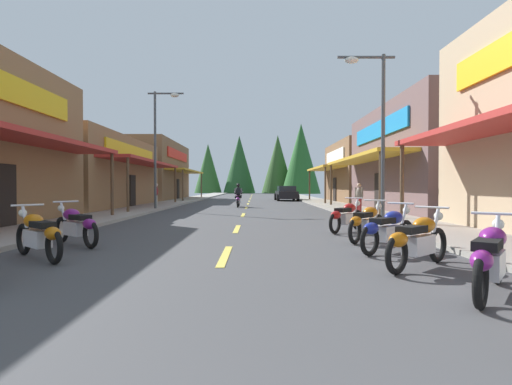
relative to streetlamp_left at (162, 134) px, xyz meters
name	(u,v)px	position (x,y,z in m)	size (l,w,h in m)	color
ground	(250,205)	(4.84, 7.64, -4.38)	(9.44, 92.16, 0.10)	#424244
sidewalk_left	(170,204)	(-1.20, 7.64, -4.27)	(2.63, 92.16, 0.12)	#9E9991
sidewalk_right	(329,204)	(10.87, 7.64, -4.27)	(2.63, 92.16, 0.12)	gray
centerline_dashes	(250,204)	(4.84, 8.81, -4.33)	(0.16, 64.58, 0.01)	#E0C64C
storefront_left_middle	(71,172)	(-6.59, 2.93, -2.07)	(10.06, 13.46, 4.52)	olive
storefront_left_far	(147,171)	(-5.87, 18.02, -1.43)	(8.59, 13.70, 5.80)	brown
storefront_right_middle	(454,159)	(16.17, -0.88, -1.47)	(9.84, 12.60, 5.73)	brown
storefront_right_far	(373,173)	(15.20, 11.28, -1.80)	(7.90, 10.19, 5.07)	brown
streetlamp_left	(162,134)	(0.00, 0.00, 0.00)	(2.03, 0.30, 6.75)	#474C51
streetlamp_right	(377,114)	(9.66, -8.65, -0.39)	(2.03, 0.30, 6.04)	#474C51
motorcycle_parked_right_1	(492,258)	(8.44, -17.83, -3.84)	(1.37, 1.77, 1.04)	black
motorcycle_parked_right_2	(420,240)	(8.20, -16.13, -3.84)	(1.64, 1.53, 1.04)	black
motorcycle_parked_right_3	(390,229)	(8.25, -14.45, -3.84)	(1.63, 1.53, 1.04)	black
motorcycle_parked_right_4	(369,222)	(8.28, -12.72, -3.84)	(1.39, 1.75, 1.04)	black
motorcycle_parked_right_5	(348,216)	(8.21, -10.69, -3.84)	(1.42, 1.73, 1.04)	black
motorcycle_parked_left_1	(41,234)	(1.32, -15.30, -3.84)	(1.66, 1.50, 1.04)	black
motorcycle_parked_left_2	(78,225)	(1.24, -13.52, -3.84)	(1.67, 1.49, 1.04)	black
rider_cruising_lead	(240,197)	(4.29, 3.58, -3.68)	(0.60, 2.14, 1.57)	black
pedestrian_by_shop	(158,194)	(-0.76, 2.15, -3.43)	(0.30, 0.57, 1.57)	#B2A599
pedestrian_waiting	(361,197)	(10.54, -3.08, -3.45)	(0.39, 0.52, 1.53)	maroon
parked_car_curbside	(288,193)	(8.36, 15.61, -3.65)	(2.19, 4.36, 1.40)	black
treeline_backdrop	(276,164)	(8.86, 55.14, 1.34)	(24.09, 14.00, 12.82)	#295523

